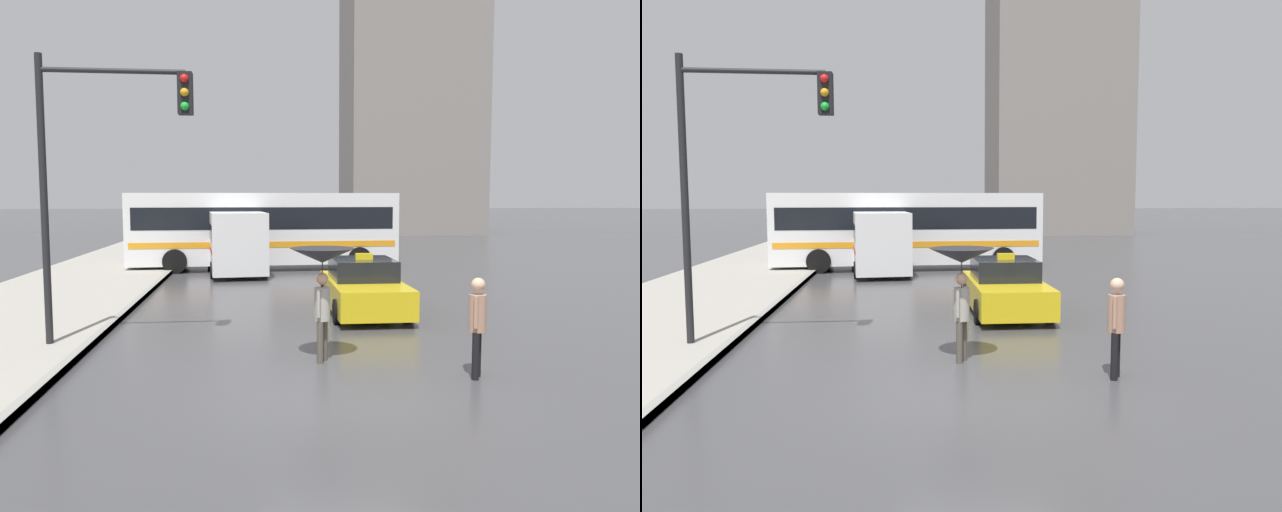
{
  "view_description": "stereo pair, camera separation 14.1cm",
  "coord_description": "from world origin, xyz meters",
  "views": [
    {
      "loc": [
        -1.31,
        -9.06,
        3.0
      ],
      "look_at": [
        0.44,
        7.67,
        1.4
      ],
      "focal_mm": 35.0,
      "sensor_mm": 36.0,
      "label": 1
    },
    {
      "loc": [
        -1.17,
        -9.08,
        3.0
      ],
      "look_at": [
        0.44,
        7.67,
        1.4
      ],
      "focal_mm": 35.0,
      "sensor_mm": 36.0,
      "label": 2
    }
  ],
  "objects": [
    {
      "name": "traffic_light",
      "position": [
        -4.2,
        3.36,
        3.91
      ],
      "size": [
        2.91,
        0.38,
        5.68
      ],
      "color": "black",
      "rests_on": "ground_plane"
    },
    {
      "name": "pedestrian_man",
      "position": [
        2.33,
        0.73,
        0.98
      ],
      "size": [
        0.38,
        0.41,
        1.68
      ],
      "rotation": [
        0.0,
        0.0,
        -2.06
      ],
      "color": "black",
      "rests_on": "ground_plane"
    },
    {
      "name": "ambulance_van",
      "position": [
        -2.08,
        15.76,
        1.35
      ],
      "size": [
        2.54,
        5.81,
        2.42
      ],
      "rotation": [
        0.0,
        0.0,
        3.24
      ],
      "color": "silver",
      "rests_on": "ground_plane"
    },
    {
      "name": "pedestrian_with_umbrella",
      "position": [
        -0.11,
        2.03,
        1.74
      ],
      "size": [
        1.18,
        1.18,
        2.08
      ],
      "rotation": [
        0.0,
        0.0,
        1.1
      ],
      "color": "#4C473D",
      "rests_on": "ground_plane"
    },
    {
      "name": "building_tower_near",
      "position": [
        11.53,
        42.1,
        15.67
      ],
      "size": [
        10.72,
        8.24,
        31.34
      ],
      "color": "gray",
      "rests_on": "ground_plane"
    },
    {
      "name": "taxi",
      "position": [
        1.48,
        6.72,
        0.64
      ],
      "size": [
        1.91,
        4.29,
        1.55
      ],
      "rotation": [
        0.0,
        0.0,
        3.14
      ],
      "color": "gold",
      "rests_on": "ground_plane"
    },
    {
      "name": "city_bus",
      "position": [
        -0.94,
        17.01,
        1.75
      ],
      "size": [
        11.03,
        3.02,
        3.15
      ],
      "rotation": [
        0.0,
        0.0,
        -1.53
      ],
      "color": "silver",
      "rests_on": "ground_plane"
    },
    {
      "name": "ground_plane",
      "position": [
        0.0,
        0.0,
        0.0
      ],
      "size": [
        300.0,
        300.0,
        0.0
      ],
      "primitive_type": "plane",
      "color": "#424244"
    }
  ]
}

